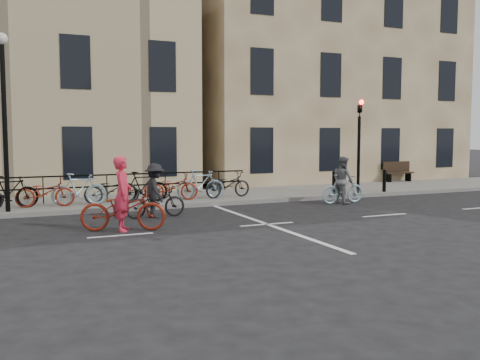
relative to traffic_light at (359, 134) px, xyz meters
name	(u,v)px	position (x,y,z in m)	size (l,w,h in m)	color
ground	(267,224)	(-6.20, -4.34, -2.45)	(120.00, 120.00, 0.00)	black
sidewalk	(86,203)	(-10.20, 1.66, -2.38)	(46.00, 4.00, 0.15)	slate
building_east	(307,67)	(2.80, 8.66, 3.70)	(14.00, 10.00, 12.00)	#9C845E
traffic_light	(359,134)	(0.00, 0.00, 0.00)	(0.18, 0.30, 3.90)	black
lamp_post	(4,100)	(-12.70, 0.06, 1.04)	(0.36, 0.36, 5.28)	black
bollard_east	(334,183)	(-1.20, -0.09, -1.85)	(0.14, 0.14, 0.90)	black
bollard_west	(384,181)	(1.20, -0.09, -1.85)	(0.14, 0.14, 0.90)	black
bench	(397,171)	(4.80, 3.39, -1.78)	(1.60, 0.41, 0.97)	black
parked_bikes	(111,189)	(-9.50, 0.70, -1.81)	(10.40, 1.23, 1.05)	black
cyclist_pink	(123,205)	(-10.01, -3.72, -1.79)	(2.28, 1.37, 1.92)	maroon
cyclist_grey	(343,185)	(-1.76, -1.50, -1.77)	(1.75, 0.83, 1.68)	#88A7B3
cyclist_dark	(155,196)	(-8.70, -1.93, -1.82)	(1.84, 1.07, 1.62)	black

